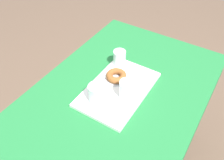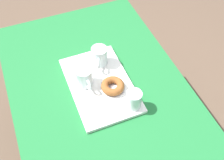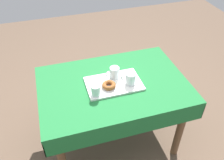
{
  "view_description": "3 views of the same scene",
  "coord_description": "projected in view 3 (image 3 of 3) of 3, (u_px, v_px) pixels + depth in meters",
  "views": [
    {
      "loc": [
        -0.75,
        -0.42,
        1.62
      ],
      "look_at": [
        0.01,
        0.05,
        0.77
      ],
      "focal_mm": 38.88,
      "sensor_mm": 36.0,
      "label": 1
    },
    {
      "loc": [
        0.79,
        -0.25,
        1.79
      ],
      "look_at": [
        0.03,
        0.06,
        0.78
      ],
      "focal_mm": 45.56,
      "sensor_mm": 36.0,
      "label": 2
    },
    {
      "loc": [
        0.43,
        1.39,
        1.96
      ],
      "look_at": [
        0.01,
        0.0,
        0.76
      ],
      "focal_mm": 37.99,
      "sensor_mm": 36.0,
      "label": 3
    }
  ],
  "objects": [
    {
      "name": "serving_tray",
      "position": [
        114.0,
        84.0,
        1.9
      ],
      "size": [
        0.44,
        0.28,
        0.02
      ],
      "primitive_type": "cube",
      "color": "white",
      "rests_on": "dining_table"
    },
    {
      "name": "donut_plate_left",
      "position": [
        109.0,
        87.0,
        1.85
      ],
      "size": [
        0.11,
        0.11,
        0.01
      ],
      "primitive_type": "cylinder",
      "color": "silver",
      "rests_on": "serving_tray"
    },
    {
      "name": "sugar_donut_left",
      "position": [
        109.0,
        85.0,
        1.83
      ],
      "size": [
        0.11,
        0.11,
        0.03
      ],
      "primitive_type": "torus",
      "color": "brown",
      "rests_on": "donut_plate_left"
    },
    {
      "name": "ground_plane",
      "position": [
        113.0,
        138.0,
        2.37
      ],
      "size": [
        6.0,
        6.0,
        0.0
      ],
      "primitive_type": "plane",
      "color": "brown"
    },
    {
      "name": "dining_table",
      "position": [
        113.0,
        94.0,
        1.98
      ],
      "size": [
        1.2,
        0.81,
        0.72
      ],
      "color": "#1E6B33",
      "rests_on": "ground"
    },
    {
      "name": "tea_mug_right",
      "position": [
        114.0,
        73.0,
        1.92
      ],
      "size": [
        0.12,
        0.08,
        0.1
      ],
      "color": "silver",
      "rests_on": "serving_tray"
    },
    {
      "name": "water_glass_near",
      "position": [
        96.0,
        91.0,
        1.76
      ],
      "size": [
        0.07,
        0.07,
        0.09
      ],
      "color": "silver",
      "rests_on": "serving_tray"
    },
    {
      "name": "tea_mug_left",
      "position": [
        130.0,
        79.0,
        1.86
      ],
      "size": [
        0.11,
        0.08,
        0.1
      ],
      "color": "silver",
      "rests_on": "serving_tray"
    }
  ]
}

